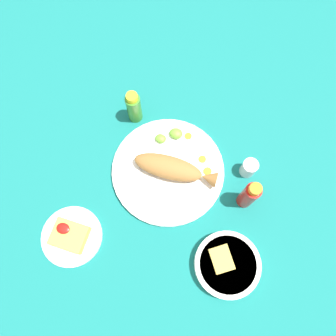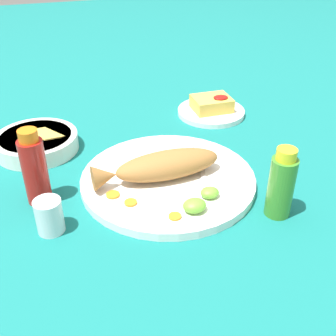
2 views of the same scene
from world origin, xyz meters
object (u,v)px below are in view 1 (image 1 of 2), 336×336
object	(u,v)px
hot_sauce_bottle_red	(249,195)
salt_cup	(248,168)
main_plate	(168,171)
fork_far	(138,172)
fried_fish	(173,168)
guacamole_bowl	(227,264)
side_plate_fries	(72,236)
fork_near	(143,185)
hot_sauce_bottle_green	(134,107)

from	to	relation	value
hot_sauce_bottle_red	salt_cup	xyz separation A→B (m)	(0.01, -0.10, -0.05)
main_plate	hot_sauce_bottle_red	world-z (taller)	hot_sauce_bottle_red
fork_far	fried_fish	bearing A→B (deg)	128.00
fried_fish	guacamole_bowl	distance (m)	0.33
side_plate_fries	guacamole_bowl	bearing A→B (deg)	-172.22
fork_near	hot_sauce_bottle_red	size ratio (longest dim) A/B	0.99
main_plate	guacamole_bowl	world-z (taller)	guacamole_bowl
fork_far	side_plate_fries	xyz separation A→B (m)	(0.13, 0.25, -0.01)
hot_sauce_bottle_red	fried_fish	bearing A→B (deg)	-4.44
fried_fish	fork_far	distance (m)	0.11
main_plate	hot_sauce_bottle_red	size ratio (longest dim) A/B	2.33
hot_sauce_bottle_red	fork_near	bearing A→B (deg)	9.45
fried_fish	guacamole_bowl	size ratio (longest dim) A/B	1.39
main_plate	side_plate_fries	world-z (taller)	main_plate
main_plate	fork_far	world-z (taller)	fork_far
fork_near	guacamole_bowl	world-z (taller)	guacamole_bowl
main_plate	fried_fish	xyz separation A→B (m)	(-0.02, -0.00, 0.04)
fried_fish	salt_cup	distance (m)	0.24
fried_fish	hot_sauce_bottle_green	distance (m)	0.24
hot_sauce_bottle_red	guacamole_bowl	xyz separation A→B (m)	(0.00, 0.21, -0.05)
hot_sauce_bottle_green	guacamole_bowl	world-z (taller)	hot_sauce_bottle_green
salt_cup	guacamole_bowl	size ratio (longest dim) A/B	0.34
hot_sauce_bottle_red	salt_cup	distance (m)	0.11
hot_sauce_bottle_green	guacamole_bowl	bearing A→B (deg)	137.86
main_plate	hot_sauce_bottle_red	xyz separation A→B (m)	(-0.26, 0.02, 0.06)
fried_fish	hot_sauce_bottle_red	bearing A→B (deg)	173.34
side_plate_fries	salt_cup	bearing A→B (deg)	-141.13
salt_cup	side_plate_fries	world-z (taller)	salt_cup
fork_far	hot_sauce_bottle_red	size ratio (longest dim) A/B	1.15
fork_near	hot_sauce_bottle_red	distance (m)	0.33
hot_sauce_bottle_red	hot_sauce_bottle_green	distance (m)	0.46
fork_near	side_plate_fries	bearing A→B (deg)	2.52
fork_near	salt_cup	bearing A→B (deg)	154.50
fork_far	hot_sauce_bottle_red	xyz separation A→B (m)	(-0.35, -0.02, 0.05)
hot_sauce_bottle_green	fried_fish	bearing A→B (deg)	139.56
fork_near	hot_sauce_bottle_green	bearing A→B (deg)	-116.71
hot_sauce_bottle_green	main_plate	bearing A→B (deg)	136.97
fork_far	hot_sauce_bottle_green	xyz separation A→B (m)	(0.08, -0.19, 0.05)
fork_near	guacamole_bowl	bearing A→B (deg)	101.81
salt_cup	guacamole_bowl	world-z (taller)	salt_cup
guacamole_bowl	fork_near	bearing A→B (deg)	-26.13
fork_far	fork_near	bearing A→B (deg)	58.41
fork_near	hot_sauce_bottle_green	size ratio (longest dim) A/B	1.10
main_plate	guacamole_bowl	bearing A→B (deg)	138.46
fork_near	salt_cup	xyz separation A→B (m)	(-0.30, -0.15, 0.01)
fork_near	guacamole_bowl	size ratio (longest dim) A/B	0.80
main_plate	fried_fish	size ratio (longest dim) A/B	1.36
hot_sauce_bottle_red	hot_sauce_bottle_green	size ratio (longest dim) A/B	1.11
salt_cup	fork_near	bearing A→B (deg)	26.55
main_plate	fork_near	xyz separation A→B (m)	(0.06, 0.07, 0.01)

